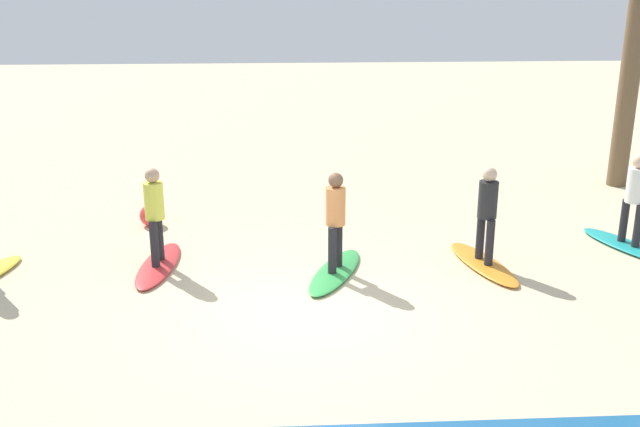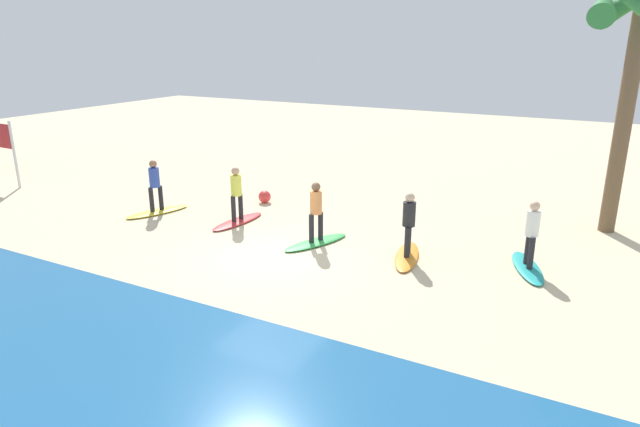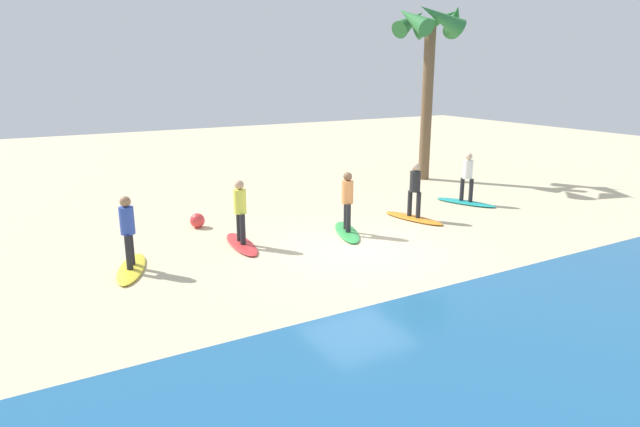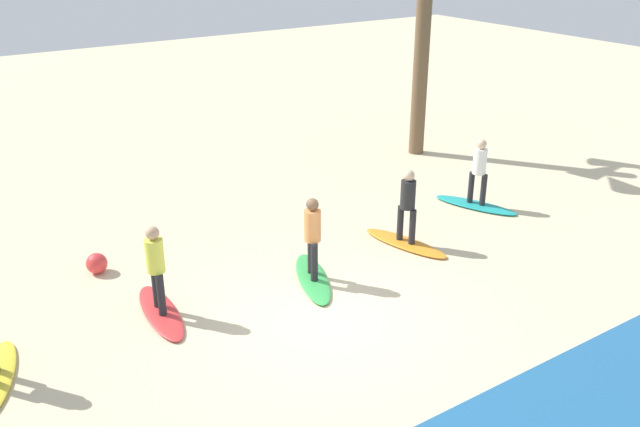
{
  "view_description": "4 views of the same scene",
  "coord_description": "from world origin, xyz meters",
  "views": [
    {
      "loc": [
        0.35,
        10.01,
        4.82
      ],
      "look_at": [
        -0.29,
        -1.58,
        0.98
      ],
      "focal_mm": 41.97,
      "sensor_mm": 36.0,
      "label": 1
    },
    {
      "loc": [
        -7.32,
        11.11,
        5.41
      ],
      "look_at": [
        -1.02,
        -0.68,
        1.13
      ],
      "focal_mm": 31.23,
      "sensor_mm": 36.0,
      "label": 2
    },
    {
      "loc": [
        7.34,
        10.84,
        4.45
      ],
      "look_at": [
        0.42,
        -1.19,
        0.74
      ],
      "focal_mm": 30.58,
      "sensor_mm": 36.0,
      "label": 3
    },
    {
      "loc": [
        5.81,
        8.5,
        6.52
      ],
      "look_at": [
        -0.93,
        -1.69,
        1.21
      ],
      "focal_mm": 38.21,
      "sensor_mm": 36.0,
      "label": 4
    }
  ],
  "objects": [
    {
      "name": "surfer_green",
      "position": [
        -0.53,
        -1.35,
        1.04
      ],
      "size": [
        0.32,
        0.44,
        1.64
      ],
      "color": "#232328",
      "rests_on": "surfboard_green"
    },
    {
      "name": "ground_plane",
      "position": [
        0.0,
        0.0,
        0.0
      ],
      "size": [
        60.0,
        60.0,
        0.0
      ],
      "primitive_type": "plane",
      "color": "beige"
    },
    {
      "name": "surfboard_green",
      "position": [
        -0.53,
        -1.35,
        0.04
      ],
      "size": [
        1.3,
        2.16,
        0.09
      ],
      "primitive_type": "ellipsoid",
      "rotation": [
        0.0,
        0.0,
        1.19
      ],
      "color": "green",
      "rests_on": "ground"
    },
    {
      "name": "surfboard_red",
      "position": [
        2.42,
        -1.8,
        0.04
      ],
      "size": [
        0.76,
        2.14,
        0.09
      ],
      "primitive_type": "ellipsoid",
      "rotation": [
        0.0,
        0.0,
        1.47
      ],
      "color": "red",
      "rests_on": "ground"
    },
    {
      "name": "surfer_teal",
      "position": [
        -5.89,
        -2.25,
        1.04
      ],
      "size": [
        0.32,
        0.44,
        1.64
      ],
      "color": "#232328",
      "rests_on": "surfboard_teal"
    },
    {
      "name": "surfer_orange",
      "position": [
        -3.06,
        -1.56,
        1.04
      ],
      "size": [
        0.32,
        0.45,
        1.64
      ],
      "color": "#232328",
      "rests_on": "surfboard_orange"
    },
    {
      "name": "surfer_red",
      "position": [
        2.42,
        -1.8,
        1.04
      ],
      "size": [
        0.32,
        0.46,
        1.64
      ],
      "color": "#232328",
      "rests_on": "surfboard_red"
    },
    {
      "name": "surfboard_orange",
      "position": [
        -3.06,
        -1.56,
        0.04
      ],
      "size": [
        1.04,
        2.17,
        0.09
      ],
      "primitive_type": "ellipsoid",
      "rotation": [
        0.0,
        0.0,
        1.81
      ],
      "color": "orange",
      "rests_on": "ground"
    },
    {
      "name": "beach_ball",
      "position": [
        2.89,
        -3.99,
        0.21
      ],
      "size": [
        0.42,
        0.42,
        0.42
      ],
      "primitive_type": "sphere",
      "color": "#E53838",
      "rests_on": "ground"
    },
    {
      "name": "surfboard_teal",
      "position": [
        -5.89,
        -2.25,
        0.04
      ],
      "size": [
        1.3,
        2.16,
        0.09
      ],
      "primitive_type": "ellipsoid",
      "rotation": [
        0.0,
        0.0,
        1.95
      ],
      "color": "teal",
      "rests_on": "ground"
    }
  ]
}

